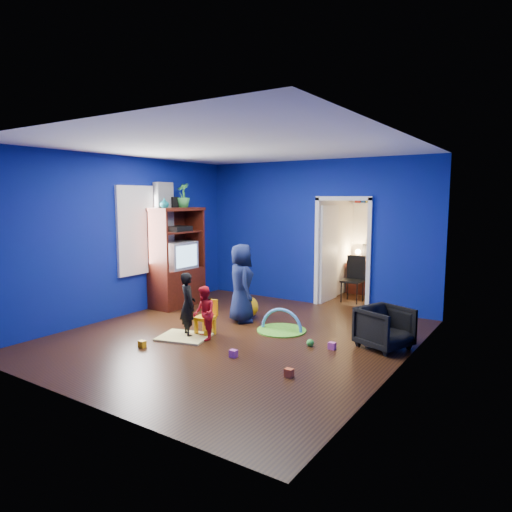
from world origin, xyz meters
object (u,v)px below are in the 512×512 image
Objects in this scene: hopper_ball at (247,307)px; child_black at (188,305)px; toddler_red at (204,313)px; folding_chair at (352,280)px; play_mat at (282,330)px; study_desk at (368,277)px; child_navy at (241,283)px; tv_armoire at (177,257)px; armchair at (385,328)px; kid_chair at (205,319)px; vase at (164,203)px; crt_tv at (178,255)px.

child_black is at bearing -95.94° from hopper_ball.
folding_chair reaches higher than toddler_red.
play_mat is 0.91× the size of study_desk.
child_navy reaches higher than play_mat.
tv_armoire reaches higher than child_black.
toddler_red is at bearing -83.19° from hopper_ball.
armchair is 2.67m from toddler_red.
study_desk is (1.07, 4.42, 0.12)m from kid_chair.
toddler_red is at bearing -30.73° from vase.
study_desk is (1.09, 3.22, 0.17)m from hopper_ball.
armchair is 0.83× the size of play_mat.
tv_armoire is at bearing -10.62° from child_black.
kid_chair is (-0.03, -0.95, -0.43)m from child_navy.
study_desk is at bearing 87.37° from play_mat.
tv_armoire reaches higher than armchair.
tv_armoire is 2.80× the size of crt_tv.
armchair is 3.81m from study_desk.
toddler_red is at bearing -146.51° from child_black.
hopper_ball is at bearing 136.27° from toddler_red.
child_navy is 1.48× the size of folding_chair.
crt_tv reaches higher than toddler_red.
child_black is 1.23× the size of toddler_red.
play_mat is at bearing 114.11° from armchair.
child_black reaches higher than study_desk.
play_mat is 2.66m from folding_chair.
kid_chair is at bearing -35.12° from tv_armoire.
armchair is 4.37m from tv_armoire.
tv_armoire is 2.23× the size of study_desk.
folding_chair is at bearing 86.41° from play_mat.
crt_tv is (0.04, 0.00, 0.04)m from tv_armoire.
hopper_ball is (-0.05, 0.25, -0.48)m from child_navy.
crt_tv is (0.04, 0.30, -1.03)m from vase.
play_mat is at bearing -21.09° from hopper_ball.
child_black reaches higher than armchair.
folding_chair is (1.24, 3.67, -0.04)m from child_black.
child_black is 1.15× the size of study_desk.
kid_chair is at bearing 129.14° from child_navy.
tv_armoire is (-1.77, 0.27, 0.30)m from child_navy.
play_mat is (2.64, -0.38, -0.97)m from tv_armoire.
toddler_red is at bearing 136.95° from child_navy.
folding_chair reaches higher than study_desk.
child_black is 2.16m from crt_tv.
tv_armoire is 3.63m from folding_chair.
crt_tv is (-1.53, 1.43, 0.52)m from child_black.
child_black is at bearing 133.91° from armchair.
kid_chair reaches higher than hopper_ball.
armchair reaches higher than play_mat.
crt_tv is at bearing 179.25° from hopper_ball.
kid_chair is (1.73, -1.22, -0.73)m from tv_armoire.
folding_chair reaches higher than armchair.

